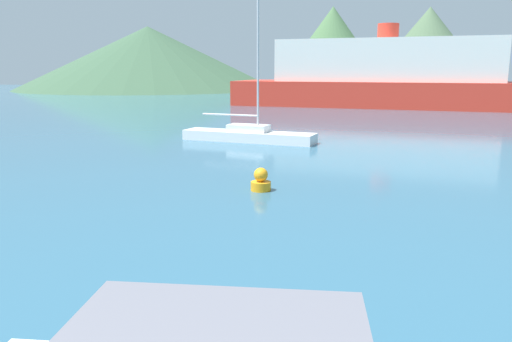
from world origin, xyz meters
TOP-DOWN VIEW (x-y plane):
  - sailboat_inner at (-1.96, 27.95)m, footprint 7.77×3.23m
  - ferry_distant at (8.05, 56.50)m, footprint 33.54×14.31m
  - buoy_marker at (0.44, 16.59)m, footprint 0.68×0.68m
  - hill_west at (-34.80, 98.90)m, footprint 51.78×51.78m
  - hill_central at (1.67, 110.35)m, footprint 24.64×24.64m
  - hill_east at (21.56, 112.55)m, footprint 27.02×27.02m

SIDE VIEW (x-z plane):
  - buoy_marker at x=0.44m, z-range -0.07..0.71m
  - sailboat_inner at x=-1.96m, z-range -5.18..6.09m
  - ferry_distant at x=8.05m, z-range -1.23..7.46m
  - hill_west at x=-34.80m, z-range 0.00..12.34m
  - hill_east at x=21.56m, z-range 0.00..16.66m
  - hill_central at x=1.67m, z-range 0.00..16.84m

